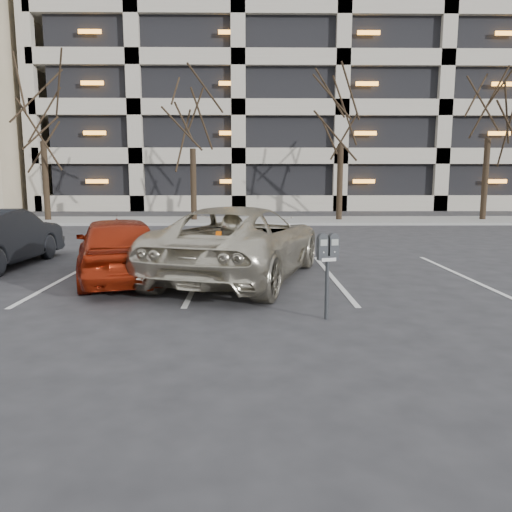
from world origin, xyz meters
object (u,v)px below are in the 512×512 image
object	(u,v)px
tree_c	(342,95)
parking_meter	(328,255)
tree_b	(192,103)
tree_a	(40,90)
car_red	(118,248)
suv_silver	(240,242)
tree_d	(492,85)

from	to	relation	value
tree_c	parking_meter	world-z (taller)	tree_c
tree_b	tree_c	bearing A→B (deg)	0.00
tree_a	parking_meter	bearing A→B (deg)	-57.50
car_red	tree_a	bearing A→B (deg)	-80.86
car_red	tree_c	bearing A→B (deg)	-133.83
tree_a	tree_b	size ratio (longest dim) A/B	1.09
parking_meter	suv_silver	distance (m)	3.41
tree_b	tree_d	distance (m)	14.02
tree_a	parking_meter	xyz separation A→B (m)	(10.78, -16.93, -5.14)
tree_a	tree_b	world-z (taller)	tree_a
suv_silver	tree_d	bearing A→B (deg)	-112.79
suv_silver	tree_a	bearing A→B (deg)	-38.43
tree_a	tree_d	world-z (taller)	tree_d
tree_c	suv_silver	size ratio (longest dim) A/B	1.39
tree_b	car_red	world-z (taller)	tree_b
tree_b	parking_meter	size ratio (longest dim) A/B	6.17
suv_silver	car_red	world-z (taller)	suv_silver
tree_d	car_red	size ratio (longest dim) A/B	2.22
tree_d	tree_c	bearing A→B (deg)	180.00
tree_a	suv_silver	bearing A→B (deg)	-55.56
tree_d	car_red	world-z (taller)	tree_d
tree_b	parking_meter	distance (m)	17.95
parking_meter	car_red	world-z (taller)	car_red
parking_meter	car_red	bearing A→B (deg)	128.55
tree_a	suv_silver	world-z (taller)	tree_a
tree_c	suv_silver	bearing A→B (deg)	-108.22
tree_a	tree_d	xyz separation A→B (m)	(21.00, 0.00, 0.28)
tree_a	parking_meter	distance (m)	20.72
tree_d	tree_a	bearing A→B (deg)	180.00
parking_meter	tree_c	bearing A→B (deg)	65.09
tree_c	parking_meter	distance (m)	17.93
tree_c	tree_b	bearing A→B (deg)	180.00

